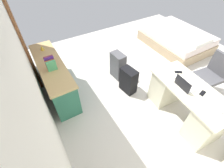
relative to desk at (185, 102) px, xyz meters
name	(u,v)px	position (x,y,z in m)	size (l,w,h in m)	color
ground_plane	(152,79)	(1.06, -0.23, -0.39)	(5.91, 5.91, 0.00)	beige
wall_back	(24,68)	(1.06, 2.22, 0.99)	(4.17, 0.10, 2.76)	white
door_wooden	(22,39)	(2.60, 2.14, 0.63)	(0.88, 0.05, 2.04)	brown
desk	(185,102)	(0.00, 0.00, 0.00)	(1.49, 0.78, 0.74)	beige
office_chair	(209,78)	(0.18, -0.92, 0.03)	(0.52, 0.52, 0.94)	black
credenza	(54,77)	(1.91, 1.84, -0.01)	(1.80, 0.48, 0.75)	#2D7056
bed	(176,39)	(1.89, -1.83, -0.14)	(1.91, 1.41, 0.58)	tan
suitcase_black	(128,81)	(1.08, 0.49, -0.10)	(0.36, 0.22, 0.58)	black
suitcase_spare_grey	(118,66)	(1.60, 0.44, -0.06)	(0.36, 0.22, 0.65)	#4C4C51
laptop	(184,85)	(0.10, 0.10, 0.40)	(0.33, 0.25, 0.21)	silver
computer_mouse	(175,77)	(0.36, 0.04, 0.37)	(0.06, 0.10, 0.03)	white
cell_phone_near_laptop	(203,93)	(-0.15, -0.06, 0.36)	(0.07, 0.14, 0.01)	black
cell_phone_by_mouse	(178,72)	(0.42, -0.13, 0.36)	(0.07, 0.14, 0.01)	black
book_row	(51,64)	(1.72, 1.84, 0.47)	(0.16, 0.17, 0.24)	#4EAD71
figurine_small	(42,48)	(2.45, 1.84, 0.42)	(0.08, 0.08, 0.11)	gold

